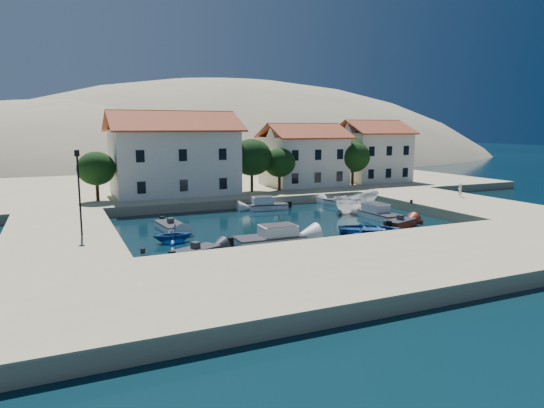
{
  "coord_description": "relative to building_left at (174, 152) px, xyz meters",
  "views": [
    {
      "loc": [
        -19.01,
        -29.53,
        8.85
      ],
      "look_at": [
        -1.36,
        9.74,
        2.0
      ],
      "focal_mm": 32.0,
      "sensor_mm": 36.0,
      "label": 1
    }
  ],
  "objects": [
    {
      "name": "cabin_cruiser_south",
      "position": [
        1.61,
        -24.49,
        -5.46
      ],
      "size": [
        5.3,
        2.32,
        1.6
      ],
      "rotation": [
        0.0,
        0.0,
        -0.01
      ],
      "color": "white",
      "rests_on": "ground"
    },
    {
      "name": "hills",
      "position": [
        26.64,
        95.62,
        -29.34
      ],
      "size": [
        254.0,
        176.0,
        99.0
      ],
      "color": "tan",
      "rests_on": "ground"
    },
    {
      "name": "building_mid",
      "position": [
        18.0,
        1.0,
        -0.71
      ],
      "size": [
        10.5,
        8.4,
        8.3
      ],
      "color": "white",
      "rests_on": "quay_north"
    },
    {
      "name": "boat_east",
      "position": [
        15.53,
        -15.53,
        -5.94
      ],
      "size": [
        6.21,
        3.09,
        2.29
      ],
      "primitive_type": "imported",
      "rotation": [
        0.0,
        0.0,
        1.72
      ],
      "color": "white",
      "rests_on": "ground"
    },
    {
      "name": "motorboat_red_se",
      "position": [
        15.04,
        -23.28,
        -5.64
      ],
      "size": [
        3.67,
        2.63,
        1.25
      ],
      "rotation": [
        0.0,
        0.0,
        0.38
      ],
      "color": "maroon",
      "rests_on": "ground"
    },
    {
      "name": "lamppost",
      "position": [
        -11.5,
        -20.0,
        -1.18
      ],
      "size": [
        0.35,
        0.25,
        6.22
      ],
      "color": "black",
      "rests_on": "quay_west"
    },
    {
      "name": "trees",
      "position": [
        10.51,
        -2.54,
        -1.1
      ],
      "size": [
        37.3,
        5.3,
        6.45
      ],
      "color": "#382314",
      "rests_on": "quay_north"
    },
    {
      "name": "bollards",
      "position": [
        8.8,
        -24.13,
        -4.79
      ],
      "size": [
        29.36,
        9.56,
        0.3
      ],
      "color": "black",
      "rests_on": "ground"
    },
    {
      "name": "rowboat_south",
      "position": [
        10.75,
        -24.65,
        -5.94
      ],
      "size": [
        6.31,
        5.65,
        1.08
      ],
      "primitive_type": "imported",
      "rotation": [
        0.0,
        0.0,
        1.11
      ],
      "color": "#1A4B93",
      "rests_on": "ground"
    },
    {
      "name": "building_left",
      "position": [
        0.0,
        0.0,
        0.0
      ],
      "size": [
        14.7,
        9.45,
        9.7
      ],
      "color": "white",
      "rests_on": "quay_north"
    },
    {
      "name": "quay_east",
      "position": [
        26.5,
        -18.0,
        -5.44
      ],
      "size": [
        11.0,
        20.0,
        1.0
      ],
      "primitive_type": "cube",
      "color": "beige",
      "rests_on": "ground"
    },
    {
      "name": "building_right",
      "position": [
        30.0,
        2.0,
        -0.46
      ],
      "size": [
        9.45,
        8.4,
        8.8
      ],
      "color": "white",
      "rests_on": "quay_north"
    },
    {
      "name": "quay_south",
      "position": [
        6.0,
        -34.0,
        -5.44
      ],
      "size": [
        52.0,
        12.0,
        1.0
      ],
      "primitive_type": "cube",
      "color": "beige",
      "rests_on": "ground"
    },
    {
      "name": "motorboat_white_west",
      "position": [
        -4.14,
        -16.31,
        -5.64
      ],
      "size": [
        2.24,
        4.27,
        1.25
      ],
      "rotation": [
        0.0,
        0.0,
        -1.46
      ],
      "color": "white",
      "rests_on": "ground"
    },
    {
      "name": "rowboat_west",
      "position": [
        -5.01,
        -20.97,
        -5.94
      ],
      "size": [
        3.06,
        2.66,
        1.57
      ],
      "primitive_type": "imported",
      "rotation": [
        0.0,
        0.0,
        -1.6
      ],
      "color": "#1A4B93",
      "rests_on": "ground"
    },
    {
      "name": "pedestrian",
      "position": [
        28.68,
        -16.71,
        -4.13
      ],
      "size": [
        0.61,
        0.43,
        1.6
      ],
      "primitive_type": "imported",
      "rotation": [
        0.0,
        0.0,
        3.22
      ],
      "color": "silver",
      "rests_on": "quay_east"
    },
    {
      "name": "motorboat_white_ne",
      "position": [
        16.38,
        -10.87,
        -5.64
      ],
      "size": [
        2.63,
        4.01,
        1.25
      ],
      "rotation": [
        0.0,
        0.0,
        1.84
      ],
      "color": "white",
      "rests_on": "ground"
    },
    {
      "name": "ground",
      "position": [
        6.0,
        -28.0,
        -5.94
      ],
      "size": [
        400.0,
        400.0,
        0.0
      ],
      "primitive_type": "plane",
      "color": "black",
      "rests_on": "ground"
    },
    {
      "name": "quay_north",
      "position": [
        8.0,
        10.0,
        -5.44
      ],
      "size": [
        80.0,
        36.0,
        1.0
      ],
      "primitive_type": "cube",
      "color": "beige",
      "rests_on": "ground"
    },
    {
      "name": "cabin_cruiser_north",
      "position": [
        7.82,
        -10.04,
        -5.46
      ],
      "size": [
        4.49,
        2.46,
        1.6
      ],
      "rotation": [
        0.0,
        0.0,
        2.98
      ],
      "color": "white",
      "rests_on": "ground"
    },
    {
      "name": "motorboat_grey_sw",
      "position": [
        -4.53,
        -25.82,
        -5.64
      ],
      "size": [
        3.74,
        2.83,
        1.25
      ],
      "rotation": [
        0.0,
        0.0,
        0.44
      ],
      "color": "#302F34",
      "rests_on": "ground"
    },
    {
      "name": "cabin_cruiser_east",
      "position": [
        15.66,
        -19.41,
        -5.46
      ],
      "size": [
        2.09,
        4.98,
        1.6
      ],
      "rotation": [
        0.0,
        0.0,
        1.59
      ],
      "color": "white",
      "rests_on": "ground"
    },
    {
      "name": "quay_west",
      "position": [
        -13.0,
        -18.0,
        -5.44
      ],
      "size": [
        8.0,
        20.0,
        1.0
      ],
      "primitive_type": "cube",
      "color": "beige",
      "rests_on": "ground"
    }
  ]
}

